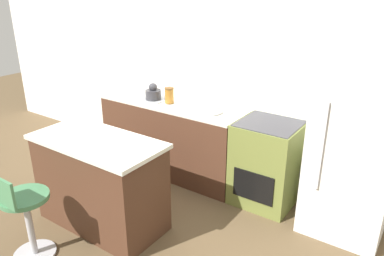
# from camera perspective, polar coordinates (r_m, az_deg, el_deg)

# --- Properties ---
(ground_plane) EXTENTS (14.00, 14.00, 0.00)m
(ground_plane) POSITION_cam_1_polar(r_m,az_deg,el_deg) (4.56, -2.40, -8.90)
(ground_plane) COLOR brown
(wall_back) EXTENTS (8.00, 0.06, 2.60)m
(wall_back) POSITION_cam_1_polar(r_m,az_deg,el_deg) (4.58, 2.35, 8.83)
(wall_back) COLOR white
(wall_back) RESTS_ON ground_plane
(back_counter) EXTENTS (1.87, 0.61, 0.93)m
(back_counter) POSITION_cam_1_polar(r_m,az_deg,el_deg) (4.73, -2.86, -1.42)
(back_counter) COLOR #4C2D1E
(back_counter) RESTS_ON ground_plane
(kitchen_island) EXTENTS (1.32, 0.66, 0.92)m
(kitchen_island) POSITION_cam_1_polar(r_m,az_deg,el_deg) (3.82, -13.76, -8.04)
(kitchen_island) COLOR #4C2D1E
(kitchen_island) RESTS_ON ground_plane
(oven_range) EXTENTS (0.64, 0.62, 0.93)m
(oven_range) POSITION_cam_1_polar(r_m,az_deg,el_deg) (4.15, 11.26, -5.29)
(oven_range) COLOR olive
(oven_range) RESTS_ON ground_plane
(refrigerator) EXTENTS (0.74, 0.67, 1.83)m
(refrigerator) POSITION_cam_1_polar(r_m,az_deg,el_deg) (3.74, 23.59, -2.32)
(refrigerator) COLOR silver
(refrigerator) RESTS_ON ground_plane
(stool_chair) EXTENTS (0.41, 0.41, 0.87)m
(stool_chair) POSITION_cam_1_polar(r_m,az_deg,el_deg) (3.59, -24.13, -11.98)
(stool_chair) COLOR #B7B7BC
(stool_chair) RESTS_ON ground_plane
(kettle) EXTENTS (0.20, 0.20, 0.21)m
(kettle) POSITION_cam_1_polar(r_m,az_deg,el_deg) (4.67, -5.93, 5.33)
(kettle) COLOR #333338
(kettle) RESTS_ON back_counter
(mixing_bowl) EXTENTS (0.26, 0.26, 0.09)m
(mixing_bowl) POSITION_cam_1_polar(r_m,az_deg,el_deg) (4.20, 2.86, 3.06)
(mixing_bowl) COLOR white
(mixing_bowl) RESTS_ON back_counter
(canister_jar) EXTENTS (0.11, 0.11, 0.19)m
(canister_jar) POSITION_cam_1_polar(r_m,az_deg,el_deg) (4.51, -3.48, 5.01)
(canister_jar) COLOR #9E6623
(canister_jar) RESTS_ON back_counter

